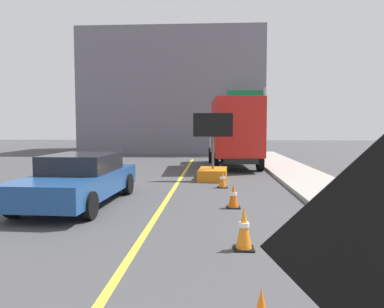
% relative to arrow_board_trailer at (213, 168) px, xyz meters
% --- Properties ---
extents(lane_center_stripe, '(0.14, 36.00, 0.01)m').
position_rel_arrow_board_trailer_xyz_m(lane_center_stripe, '(-1.34, -8.76, -0.48)').
color(lane_center_stripe, yellow).
rests_on(lane_center_stripe, ground).
extents(arrow_board_trailer, '(1.60, 1.86, 2.70)m').
position_rel_arrow_board_trailer_xyz_m(arrow_board_trailer, '(0.00, 0.00, 0.00)').
color(arrow_board_trailer, orange).
rests_on(arrow_board_trailer, ground).
extents(box_truck, '(2.74, 6.60, 3.54)m').
position_rel_arrow_board_trailer_xyz_m(box_truck, '(1.11, 4.77, 1.41)').
color(box_truck, black).
rests_on(box_truck, ground).
extents(pickup_car, '(2.23, 4.98, 1.38)m').
position_rel_arrow_board_trailer_xyz_m(pickup_car, '(-3.69, -4.94, 0.22)').
color(pickup_car, navy).
rests_on(pickup_car, ground).
extents(highway_guide_sign, '(2.79, 0.26, 5.00)m').
position_rel_arrow_board_trailer_xyz_m(highway_guide_sign, '(2.92, 12.28, 2.94)').
color(highway_guide_sign, gray).
rests_on(highway_guide_sign, ground).
extents(far_building_block, '(14.87, 9.41, 9.99)m').
position_rel_arrow_board_trailer_xyz_m(far_building_block, '(-3.41, 18.34, 4.51)').
color(far_building_block, slate).
rests_on(far_building_block, ground).
extents(traffic_cone_mid_lane, '(0.36, 0.36, 0.78)m').
position_rel_arrow_board_trailer_xyz_m(traffic_cone_mid_lane, '(0.56, -8.53, -0.10)').
color(traffic_cone_mid_lane, black).
rests_on(traffic_cone_mid_lane, ground).
extents(traffic_cone_far_lane, '(0.36, 0.36, 0.65)m').
position_rel_arrow_board_trailer_xyz_m(traffic_cone_far_lane, '(0.55, -5.22, -0.16)').
color(traffic_cone_far_lane, black).
rests_on(traffic_cone_far_lane, ground).
extents(traffic_cone_curbside, '(0.36, 0.36, 0.60)m').
position_rel_arrow_board_trailer_xyz_m(traffic_cone_curbside, '(0.34, -1.98, -0.18)').
color(traffic_cone_curbside, black).
rests_on(traffic_cone_curbside, ground).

